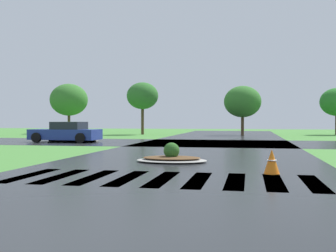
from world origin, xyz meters
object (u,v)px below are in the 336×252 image
traffic_cone (272,162)px  median_island (172,158)px  car_silver_hatch (66,133)px  drainage_pipe_stack (75,136)px

traffic_cone → median_island: bearing=141.2°
median_island → car_silver_hatch: 14.43m
car_silver_hatch → traffic_cone: car_silver_hatch is taller
median_island → car_silver_hatch: car_silver_hatch is taller
car_silver_hatch → drainage_pipe_stack: bearing=-96.5°
median_island → drainage_pipe_stack: drainage_pipe_stack is taller
median_island → traffic_cone: same height
car_silver_hatch → drainage_pipe_stack: 1.07m
median_island → drainage_pipe_stack: bearing=126.1°
traffic_cone → car_silver_hatch: bearing=131.8°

